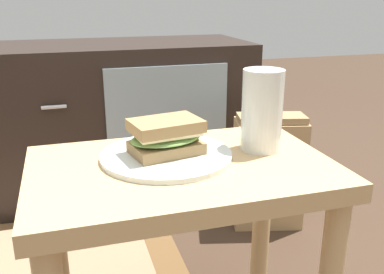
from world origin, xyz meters
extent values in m
cube|color=tan|center=(0.00, 0.00, 0.44)|extent=(0.56, 0.36, 0.04)
cylinder|color=tan|center=(-0.25, 0.14, 0.21)|extent=(0.04, 0.04, 0.43)
cylinder|color=tan|center=(0.25, 0.14, 0.21)|extent=(0.04, 0.04, 0.43)
cube|color=black|center=(0.03, 0.95, 0.29)|extent=(0.96, 0.44, 0.58)
cube|color=#8C9EA8|center=(0.15, 0.72, 0.30)|extent=(0.44, 0.01, 0.44)
cylinder|color=silver|center=(-0.23, 0.72, 0.41)|extent=(0.08, 0.01, 0.01)
cylinder|color=silver|center=(-0.23, 0.72, 0.19)|extent=(0.08, 0.01, 0.01)
cylinder|color=silver|center=(-0.02, 0.04, 0.47)|extent=(0.25, 0.25, 0.01)
cube|color=#9E7A4C|center=(-0.02, 0.04, 0.48)|extent=(0.14, 0.11, 0.02)
ellipsoid|color=#729E4C|center=(-0.02, 0.04, 0.50)|extent=(0.16, 0.12, 0.02)
cube|color=beige|center=(-0.02, 0.04, 0.51)|extent=(0.13, 0.10, 0.01)
cube|color=#9E7A4C|center=(-0.02, 0.04, 0.53)|extent=(0.14, 0.11, 0.02)
cylinder|color=silver|center=(0.17, 0.03, 0.54)|extent=(0.08, 0.08, 0.16)
cylinder|color=orange|center=(0.17, 0.03, 0.53)|extent=(0.07, 0.07, 0.13)
cylinder|color=white|center=(0.17, 0.03, 0.60)|extent=(0.07, 0.07, 0.01)
cube|color=tan|center=(0.43, 0.49, 0.18)|extent=(0.25, 0.18, 0.37)
cube|color=#987950|center=(0.43, 0.49, 0.38)|extent=(0.24, 0.16, 0.02)
camera|label=1|loc=(-0.20, -0.72, 0.76)|focal=40.31mm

